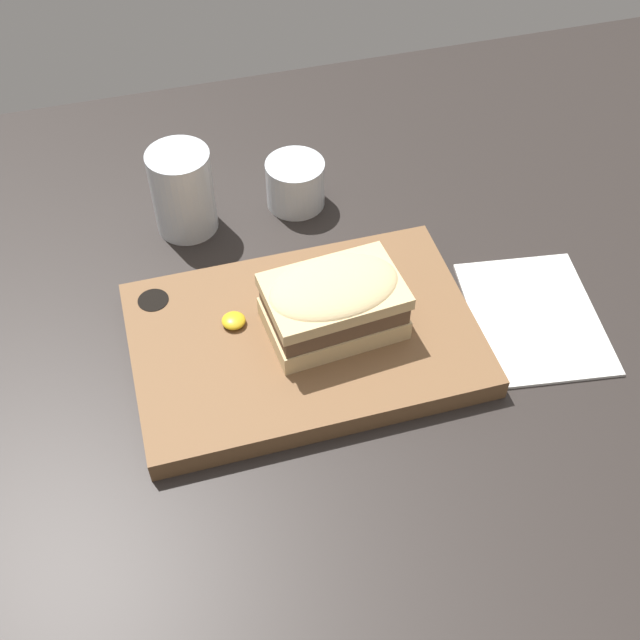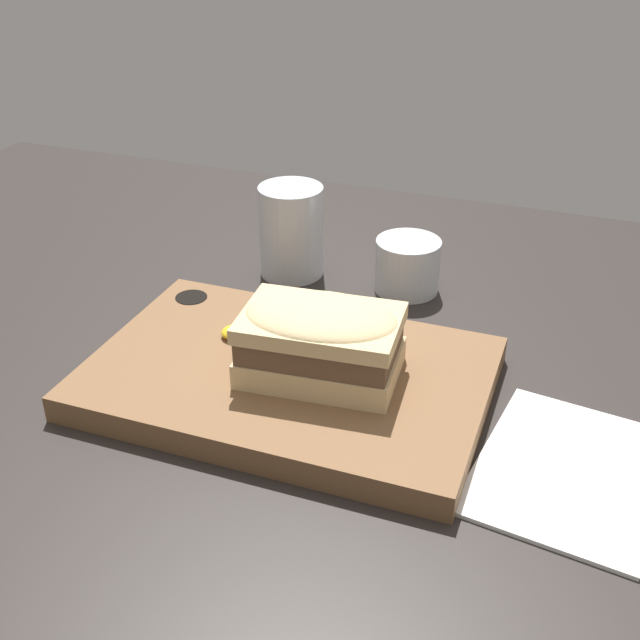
# 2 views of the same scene
# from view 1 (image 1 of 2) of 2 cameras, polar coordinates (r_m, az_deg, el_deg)

# --- Properties ---
(dining_table) EXTENTS (1.66, 1.03, 0.02)m
(dining_table) POSITION_cam_1_polar(r_m,az_deg,el_deg) (0.96, 1.60, 0.58)
(dining_table) COLOR #282321
(dining_table) RESTS_ON ground
(serving_board) EXTENTS (0.38, 0.26, 0.03)m
(serving_board) POSITION_cam_1_polar(r_m,az_deg,el_deg) (0.90, -1.21, -1.33)
(serving_board) COLOR brown
(serving_board) RESTS_ON dining_table
(sandwich) EXTENTS (0.15, 0.11, 0.07)m
(sandwich) POSITION_cam_1_polar(r_m,az_deg,el_deg) (0.87, 0.98, 1.31)
(sandwich) COLOR #DBBC84
(sandwich) RESTS_ON serving_board
(mustard_dollop) EXTENTS (0.03, 0.03, 0.01)m
(mustard_dollop) POSITION_cam_1_polar(r_m,az_deg,el_deg) (0.90, -6.16, -0.04)
(mustard_dollop) COLOR gold
(mustard_dollop) RESTS_ON serving_board
(water_glass) EXTENTS (0.08, 0.08, 0.11)m
(water_glass) POSITION_cam_1_polar(r_m,az_deg,el_deg) (1.04, -9.68, 8.69)
(water_glass) COLOR silver
(water_glass) RESTS_ON dining_table
(wine_glass) EXTENTS (0.08, 0.08, 0.06)m
(wine_glass) POSITION_cam_1_polar(r_m,az_deg,el_deg) (1.07, -1.76, 9.56)
(wine_glass) COLOR silver
(wine_glass) RESTS_ON dining_table
(napkin) EXTENTS (0.17, 0.21, 0.00)m
(napkin) POSITION_cam_1_polar(r_m,az_deg,el_deg) (0.97, 14.99, 0.19)
(napkin) COLOR white
(napkin) RESTS_ON dining_table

